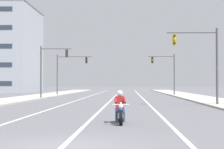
# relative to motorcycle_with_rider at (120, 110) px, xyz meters

# --- Properties ---
(ground_plane) EXTENTS (400.00, 400.00, 0.00)m
(ground_plane) POSITION_rel_motorcycle_with_rider_xyz_m (-1.43, -6.41, -0.59)
(ground_plane) COLOR #5B5B60
(lane_stripe_center) EXTENTS (0.16, 100.00, 0.01)m
(lane_stripe_center) POSITION_rel_motorcycle_with_rider_xyz_m (-1.47, 38.59, -0.58)
(lane_stripe_center) COLOR beige
(lane_stripe_center) RESTS_ON ground
(lane_stripe_left) EXTENTS (0.16, 100.00, 0.01)m
(lane_stripe_left) POSITION_rel_motorcycle_with_rider_xyz_m (-5.03, 38.59, -0.58)
(lane_stripe_left) COLOR beige
(lane_stripe_left) RESTS_ON ground
(lane_stripe_right) EXTENTS (0.16, 100.00, 0.01)m
(lane_stripe_right) POSITION_rel_motorcycle_with_rider_xyz_m (2.13, 38.59, -0.58)
(lane_stripe_right) COLOR beige
(lane_stripe_right) RESTS_ON ground
(sidewalk_kerb_right) EXTENTS (4.40, 110.00, 0.14)m
(sidewalk_kerb_right) POSITION_rel_motorcycle_with_rider_xyz_m (8.80, 33.59, -0.52)
(sidewalk_kerb_right) COLOR #ADA89E
(sidewalk_kerb_right) RESTS_ON ground
(sidewalk_kerb_left) EXTENTS (4.40, 110.00, 0.14)m
(sidewalk_kerb_left) POSITION_rel_motorcycle_with_rider_xyz_m (-11.67, 33.59, -0.52)
(sidewalk_kerb_left) COLOR #ADA89E
(sidewalk_kerb_left) RESTS_ON ground
(motorcycle_with_rider) EXTENTS (0.70, 2.19, 1.46)m
(motorcycle_with_rider) POSITION_rel_motorcycle_with_rider_xyz_m (0.00, 0.00, 0.00)
(motorcycle_with_rider) COLOR black
(motorcycle_with_rider) RESTS_ON ground
(traffic_signal_near_right) EXTENTS (4.06, 0.37, 6.20)m
(traffic_signal_near_right) POSITION_rel_motorcycle_with_rider_xyz_m (6.32, 14.27, 3.46)
(traffic_signal_near_right) COLOR #47474C
(traffic_signal_near_right) RESTS_ON ground
(traffic_signal_near_left) EXTENTS (3.61, 0.50, 6.20)m
(traffic_signal_near_left) POSITION_rel_motorcycle_with_rider_xyz_m (-8.80, 28.27, 3.43)
(traffic_signal_near_left) COLOR #47474C
(traffic_signal_near_left) RESTS_ON ground
(traffic_signal_mid_right) EXTENTS (3.92, 0.37, 6.20)m
(traffic_signal_mid_right) POSITION_rel_motorcycle_with_rider_xyz_m (6.19, 41.77, 3.45)
(traffic_signal_mid_right) COLOR #47474C
(traffic_signal_mid_right) RESTS_ON ground
(traffic_signal_mid_left) EXTENTS (5.31, 0.37, 6.20)m
(traffic_signal_mid_left) POSITION_rel_motorcycle_with_rider_xyz_m (-8.82, 41.98, 3.54)
(traffic_signal_mid_left) COLOR #47474C
(traffic_signal_mid_left) RESTS_ON ground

